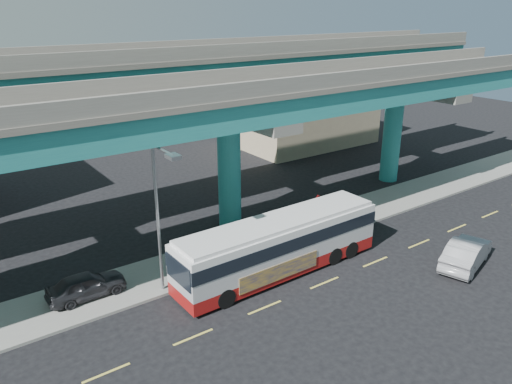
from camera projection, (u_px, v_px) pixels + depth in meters
ground at (321, 280)px, 26.96m from camera, size 120.00×120.00×0.00m
sidewalk at (261, 242)px, 31.12m from camera, size 70.00×4.00×0.15m
lane_markings at (325, 283)px, 26.73m from camera, size 58.00×0.12×0.01m
viaduct at (227, 89)px, 30.67m from camera, size 52.00×12.40×11.70m
building_beige at (300, 110)px, 53.03m from camera, size 14.00×10.23×7.00m
transit_bus at (280, 243)px, 27.27m from camera, size 12.46×2.83×3.19m
sedan at (466, 253)px, 28.27m from camera, size 4.39×5.78×1.59m
parked_car at (86, 285)px, 24.99m from camera, size 1.65×3.93×1.33m
street_lamp at (161, 200)px, 23.67m from camera, size 0.50×2.57×7.94m
stop_sign at (317, 206)px, 31.25m from camera, size 0.77×0.37×2.76m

